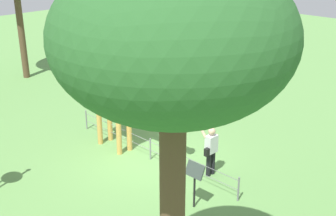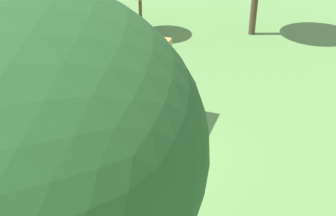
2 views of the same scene
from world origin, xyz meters
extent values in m
plane|color=#60934C|center=(0.00, 0.00, 0.00)|extent=(60.00, 60.00, 0.00)
cylinder|color=gold|center=(-1.01, 0.17, 0.98)|extent=(0.18, 0.18, 1.96)
cylinder|color=gold|center=(-1.03, -0.27, 0.98)|extent=(0.18, 0.18, 1.96)
cylinder|color=gold|center=(-2.11, 0.22, 0.98)|extent=(0.18, 0.18, 1.96)
cylinder|color=gold|center=(-2.13, -0.22, 0.98)|extent=(0.18, 0.18, 1.96)
cube|color=gold|center=(-1.57, -0.03, 2.41)|extent=(1.73, 0.77, 0.90)
cube|color=brown|center=(-1.07, -0.05, 2.87)|extent=(0.38, 0.45, 0.02)
cube|color=brown|center=(-1.57, -0.03, 2.87)|extent=(0.38, 0.45, 0.02)
cube|color=brown|center=(-2.07, -0.01, 2.87)|extent=(0.38, 0.45, 0.02)
cylinder|color=gold|center=(0.07, -0.09, 2.81)|extent=(2.15, 0.40, 0.58)
ellipsoid|color=gold|center=(1.12, -0.13, 2.94)|extent=(0.37, 0.27, 0.67)
cylinder|color=brown|center=(1.12, -0.07, 3.12)|extent=(0.05, 0.05, 0.14)
cylinder|color=brown|center=(1.12, -0.19, 3.12)|extent=(0.05, 0.05, 0.14)
cylinder|color=black|center=(2.04, 0.68, 0.39)|extent=(0.14, 0.14, 0.78)
cylinder|color=black|center=(2.05, 0.88, 0.39)|extent=(0.14, 0.14, 0.78)
cube|color=silver|center=(2.05, 0.78, 1.06)|extent=(0.26, 0.37, 0.55)
sphere|color=#D8AD8C|center=(2.05, 0.78, 1.47)|extent=(0.22, 0.22, 0.22)
cylinder|color=#D8AD8C|center=(1.77, 0.63, 1.50)|extent=(0.41, 0.10, 0.48)
cylinder|color=#D8AD8C|center=(2.06, 1.00, 1.05)|extent=(0.08, 0.08, 0.50)
cube|color=black|center=(2.08, 0.56, 0.88)|extent=(0.13, 0.21, 0.24)
ellipsoid|color=#285B28|center=(5.60, -4.68, 5.69)|extent=(3.13, 3.13, 2.19)
cylinder|color=brown|center=(-11.14, 1.95, 2.26)|extent=(0.33, 0.33, 4.52)
cylinder|color=black|center=(2.81, -0.87, 0.47)|extent=(0.06, 0.06, 0.95)
cube|color=#333D38|center=(2.81, -0.87, 1.13)|extent=(0.56, 0.21, 0.38)
cylinder|color=slate|center=(-3.50, 0.19, 0.38)|extent=(0.05, 0.05, 0.75)
cylinder|color=slate|center=(0.00, 0.19, 0.38)|extent=(0.05, 0.05, 0.75)
cylinder|color=slate|center=(3.50, 0.19, 0.38)|extent=(0.05, 0.05, 0.75)
cube|color=slate|center=(0.00, 0.19, 0.64)|extent=(7.00, 0.01, 0.01)
cube|color=slate|center=(0.00, 0.19, 0.34)|extent=(7.00, 0.01, 0.01)
camera|label=1|loc=(9.28, -8.60, 6.86)|focal=46.67mm
camera|label=2|loc=(10.54, 4.23, 8.13)|focal=47.75mm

